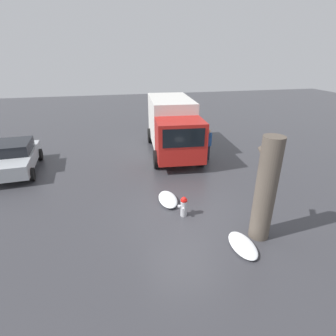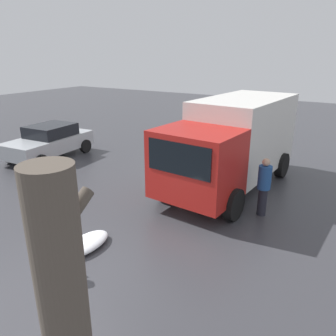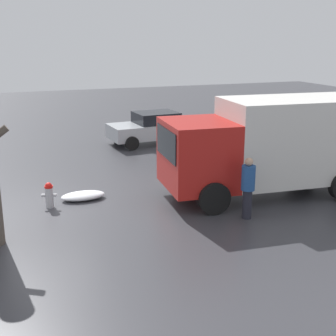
{
  "view_description": "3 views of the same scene",
  "coord_description": "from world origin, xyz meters",
  "views": [
    {
      "loc": [
        -7.47,
        2.24,
        5.26
      ],
      "look_at": [
        2.6,
        -0.02,
        0.71
      ],
      "focal_mm": 28.0,
      "sensor_mm": 36.0,
      "label": 1
    },
    {
      "loc": [
        -3.67,
        -4.76,
        4.33
      ],
      "look_at": [
        3.87,
        -0.17,
        1.23
      ],
      "focal_mm": 35.0,
      "sensor_mm": 36.0,
      "label": 2
    },
    {
      "loc": [
        -1.24,
        -12.9,
        4.7
      ],
      "look_at": [
        3.13,
        -1.24,
        1.18
      ],
      "focal_mm": 50.0,
      "sensor_mm": 36.0,
      "label": 3
    }
  ],
  "objects": [
    {
      "name": "ground_plane",
      "position": [
        0.0,
        0.0,
        0.0
      ],
      "size": [
        60.0,
        60.0,
        0.0
      ],
      "primitive_type": "plane",
      "color": "#38383D"
    },
    {
      "name": "fire_hydrant",
      "position": [
        0.0,
        0.0,
        0.38
      ],
      "size": [
        0.43,
        0.34,
        0.74
      ],
      "rotation": [
        0.0,
        0.0,
        1.28
      ],
      "color": "#B7B7BC",
      "rests_on": "ground_plane"
    },
    {
      "name": "tree_trunk",
      "position": [
        -1.57,
        -1.98,
        1.63
      ],
      "size": [
        0.92,
        0.6,
        3.24
      ],
      "color": "brown",
      "rests_on": "ground_plane"
    },
    {
      "name": "delivery_truck",
      "position": [
        6.46,
        -1.14,
        1.59
      ],
      "size": [
        6.38,
        2.94,
        2.93
      ],
      "rotation": [
        0.0,
        0.0,
        1.49
      ],
      "color": "red",
      "rests_on": "ground_plane"
    },
    {
      "name": "pedestrian",
      "position": [
        4.84,
        -2.68,
        0.91
      ],
      "size": [
        0.36,
        0.36,
        1.67
      ],
      "rotation": [
        0.0,
        0.0,
        3.82
      ],
      "color": "#23232D",
      "rests_on": "ground_plane"
    },
    {
      "name": "parked_car",
      "position": [
        5.43,
        6.83,
        0.73
      ],
      "size": [
        3.97,
        2.19,
        1.41
      ],
      "rotation": [
        0.0,
        0.0,
        1.64
      ],
      "color": "#ADB2B7",
      "rests_on": "ground_plane"
    },
    {
      "name": "snow_pile_by_hydrant",
      "position": [
        1.01,
        0.34,
        0.12
      ],
      "size": [
        1.3,
        0.68,
        0.23
      ],
      "color": "white",
      "rests_on": "ground_plane"
    },
    {
      "name": "snow_pile_curbside",
      "position": [
        -1.99,
        -1.24,
        0.09
      ],
      "size": [
        1.28,
        0.68,
        0.17
      ],
      "color": "white",
      "rests_on": "ground_plane"
    }
  ]
}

